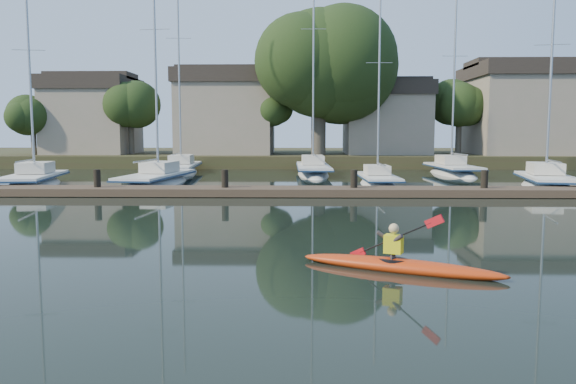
{
  "coord_description": "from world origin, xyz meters",
  "views": [
    {
      "loc": [
        0.53,
        -11.93,
        2.97
      ],
      "look_at": [
        0.16,
        4.43,
        1.2
      ],
      "focal_mm": 35.0,
      "sensor_mm": 36.0,
      "label": 1
    }
  ],
  "objects_px": {
    "sailboat_1": "(157,189)",
    "sailboat_7": "(452,177)",
    "sailboat_6": "(313,177)",
    "sailboat_0": "(34,190)",
    "sailboat_3": "(378,188)",
    "kayak": "(399,263)",
    "sailboat_4": "(546,192)",
    "dock": "(289,191)",
    "sailboat_5": "(181,176)"
  },
  "relations": [
    {
      "from": "sailboat_0",
      "to": "sailboat_7",
      "type": "bearing_deg",
      "value": 10.04
    },
    {
      "from": "kayak",
      "to": "sailboat_3",
      "type": "bearing_deg",
      "value": 107.62
    },
    {
      "from": "sailboat_5",
      "to": "sailboat_6",
      "type": "distance_m",
      "value": 9.39
    },
    {
      "from": "sailboat_0",
      "to": "sailboat_4",
      "type": "distance_m",
      "value": 27.54
    },
    {
      "from": "sailboat_1",
      "to": "sailboat_7",
      "type": "distance_m",
      "value": 20.22
    },
    {
      "from": "sailboat_6",
      "to": "kayak",
      "type": "bearing_deg",
      "value": -88.67
    },
    {
      "from": "dock",
      "to": "sailboat_3",
      "type": "height_order",
      "value": "sailboat_3"
    },
    {
      "from": "sailboat_7",
      "to": "sailboat_1",
      "type": "bearing_deg",
      "value": -159.04
    },
    {
      "from": "kayak",
      "to": "sailboat_5",
      "type": "relative_size",
      "value": 0.27
    },
    {
      "from": "dock",
      "to": "sailboat_0",
      "type": "xyz_separation_m",
      "value": [
        -14.02,
        4.17,
        -0.41
      ]
    },
    {
      "from": "sailboat_1",
      "to": "sailboat_5",
      "type": "distance_m",
      "value": 8.57
    },
    {
      "from": "sailboat_3",
      "to": "sailboat_5",
      "type": "distance_m",
      "value": 15.27
    },
    {
      "from": "dock",
      "to": "sailboat_4",
      "type": "bearing_deg",
      "value": 15.91
    },
    {
      "from": "dock",
      "to": "sailboat_7",
      "type": "distance_m",
      "value": 17.13
    },
    {
      "from": "dock",
      "to": "sailboat_5",
      "type": "bearing_deg",
      "value": 120.52
    },
    {
      "from": "sailboat_1",
      "to": "sailboat_4",
      "type": "distance_m",
      "value": 21.04
    },
    {
      "from": "sailboat_1",
      "to": "kayak",
      "type": "bearing_deg",
      "value": -55.48
    },
    {
      "from": "sailboat_7",
      "to": "dock",
      "type": "bearing_deg",
      "value": -132.77
    },
    {
      "from": "sailboat_0",
      "to": "sailboat_7",
      "type": "relative_size",
      "value": 0.91
    },
    {
      "from": "dock",
      "to": "sailboat_0",
      "type": "relative_size",
      "value": 2.66
    },
    {
      "from": "sailboat_1",
      "to": "sailboat_7",
      "type": "height_order",
      "value": "sailboat_1"
    },
    {
      "from": "kayak",
      "to": "sailboat_0",
      "type": "distance_m",
      "value": 24.74
    },
    {
      "from": "sailboat_5",
      "to": "sailboat_4",
      "type": "bearing_deg",
      "value": -28.49
    },
    {
      "from": "sailboat_1",
      "to": "sailboat_6",
      "type": "bearing_deg",
      "value": 49.09
    },
    {
      "from": "sailboat_6",
      "to": "sailboat_7",
      "type": "distance_m",
      "value": 9.65
    },
    {
      "from": "sailboat_1",
      "to": "sailboat_3",
      "type": "bearing_deg",
      "value": 7.77
    },
    {
      "from": "sailboat_1",
      "to": "sailboat_4",
      "type": "bearing_deg",
      "value": 3.5
    },
    {
      "from": "dock",
      "to": "sailboat_5",
      "type": "distance_m",
      "value": 15.74
    },
    {
      "from": "sailboat_4",
      "to": "sailboat_1",
      "type": "bearing_deg",
      "value": -172.28
    },
    {
      "from": "kayak",
      "to": "sailboat_1",
      "type": "relative_size",
      "value": 0.29
    },
    {
      "from": "kayak",
      "to": "dock",
      "type": "distance_m",
      "value": 14.36
    },
    {
      "from": "kayak",
      "to": "sailboat_0",
      "type": "height_order",
      "value": "sailboat_0"
    },
    {
      "from": "sailboat_3",
      "to": "sailboat_6",
      "type": "distance_m",
      "value": 8.6
    },
    {
      "from": "sailboat_6",
      "to": "sailboat_7",
      "type": "relative_size",
      "value": 1.21
    },
    {
      "from": "kayak",
      "to": "sailboat_6",
      "type": "relative_size",
      "value": 0.25
    },
    {
      "from": "sailboat_1",
      "to": "dock",
      "type": "bearing_deg",
      "value": -27.09
    },
    {
      "from": "sailboat_4",
      "to": "sailboat_5",
      "type": "distance_m",
      "value": 23.59
    },
    {
      "from": "sailboat_4",
      "to": "sailboat_5",
      "type": "height_order",
      "value": "sailboat_5"
    },
    {
      "from": "sailboat_0",
      "to": "sailboat_3",
      "type": "distance_m",
      "value": 18.88
    },
    {
      "from": "sailboat_1",
      "to": "sailboat_7",
      "type": "bearing_deg",
      "value": 30.22
    },
    {
      "from": "kayak",
      "to": "sailboat_4",
      "type": "height_order",
      "value": "sailboat_4"
    },
    {
      "from": "sailboat_3",
      "to": "sailboat_4",
      "type": "height_order",
      "value": "sailboat_4"
    },
    {
      "from": "sailboat_5",
      "to": "sailboat_7",
      "type": "distance_m",
      "value": 19.03
    },
    {
      "from": "sailboat_1",
      "to": "sailboat_5",
      "type": "xyz_separation_m",
      "value": [
        -0.5,
        8.55,
        -0.0
      ]
    },
    {
      "from": "kayak",
      "to": "sailboat_6",
      "type": "bearing_deg",
      "value": 116.69
    },
    {
      "from": "dock",
      "to": "sailboat_5",
      "type": "relative_size",
      "value": 2.1
    },
    {
      "from": "sailboat_1",
      "to": "sailboat_4",
      "type": "height_order",
      "value": "sailboat_1"
    },
    {
      "from": "dock",
      "to": "sailboat_7",
      "type": "relative_size",
      "value": 2.42
    },
    {
      "from": "sailboat_0",
      "to": "sailboat_4",
      "type": "xyz_separation_m",
      "value": [
        27.54,
        -0.32,
        -0.0
      ]
    },
    {
      "from": "dock",
      "to": "sailboat_0",
      "type": "distance_m",
      "value": 14.63
    }
  ]
}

